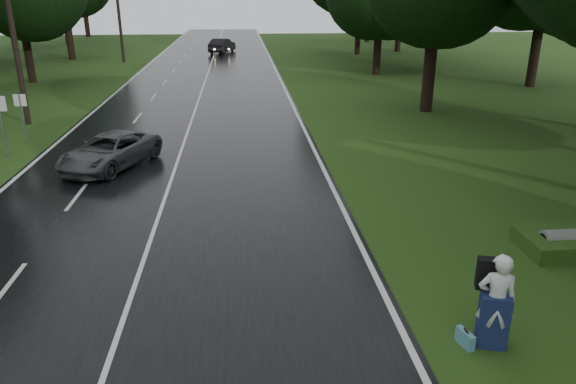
% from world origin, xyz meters
% --- Properties ---
extents(ground, '(160.00, 160.00, 0.00)m').
position_xyz_m(ground, '(0.00, 0.00, 0.00)').
color(ground, '#254514').
rests_on(ground, ground).
extents(road, '(12.00, 140.00, 0.04)m').
position_xyz_m(road, '(0.00, 20.00, 0.02)').
color(road, black).
rests_on(road, ground).
extents(lane_center, '(0.12, 140.00, 0.01)m').
position_xyz_m(lane_center, '(0.00, 20.00, 0.04)').
color(lane_center, silver).
rests_on(lane_center, road).
extents(grey_car, '(3.91, 5.12, 1.29)m').
position_xyz_m(grey_car, '(-2.53, 11.27, 0.69)').
color(grey_car, '#4B4E50').
rests_on(grey_car, road).
extents(far_car, '(3.00, 4.96, 1.54)m').
position_xyz_m(far_car, '(0.84, 52.13, 0.81)').
color(far_car, black).
rests_on(far_car, road).
extents(hitchhiker, '(0.84, 0.79, 2.01)m').
position_xyz_m(hitchhiker, '(7.42, -0.97, 0.93)').
color(hitchhiker, silver).
rests_on(hitchhiker, ground).
extents(suitcase, '(0.25, 0.49, 0.33)m').
position_xyz_m(suitcase, '(6.91, -0.97, 0.17)').
color(suitcase, teal).
rests_on(suitcase, ground).
extents(culvert, '(1.22, 0.61, 0.61)m').
position_xyz_m(culvert, '(11.20, 2.79, 0.00)').
color(culvert, slate).
rests_on(culvert, ground).
extents(utility_pole_mid, '(1.80, 0.28, 10.54)m').
position_xyz_m(utility_pole_mid, '(-8.50, 19.24, 0.00)').
color(utility_pole_mid, black).
rests_on(utility_pole_mid, ground).
extents(utility_pole_far, '(1.80, 0.28, 9.69)m').
position_xyz_m(utility_pole_far, '(-8.50, 44.78, 0.00)').
color(utility_pole_far, black).
rests_on(utility_pole_far, ground).
extents(road_sign_a, '(0.62, 0.10, 2.58)m').
position_xyz_m(road_sign_a, '(-7.20, 13.12, 0.00)').
color(road_sign_a, white).
rests_on(road_sign_a, ground).
extents(road_sign_b, '(0.54, 0.10, 2.25)m').
position_xyz_m(road_sign_b, '(-7.20, 15.34, 0.00)').
color(road_sign_b, white).
rests_on(road_sign_b, ground).
extents(tree_left_e, '(7.75, 7.75, 12.11)m').
position_xyz_m(tree_left_e, '(-13.09, 33.24, 0.00)').
color(tree_left_e, black).
rests_on(tree_left_e, ground).
extents(tree_left_f, '(9.33, 9.33, 14.58)m').
position_xyz_m(tree_left_f, '(-14.14, 47.56, 0.00)').
color(tree_left_f, black).
rests_on(tree_left_f, ground).
extents(tree_right_d, '(8.59, 8.59, 13.43)m').
position_xyz_m(tree_right_d, '(13.38, 20.47, 0.00)').
color(tree_right_d, black).
rests_on(tree_right_d, ground).
extents(tree_right_e, '(7.09, 7.09, 11.09)m').
position_xyz_m(tree_right_e, '(13.97, 34.74, 0.00)').
color(tree_right_e, black).
rests_on(tree_right_e, ground).
extents(tree_right_f, '(10.15, 10.15, 15.85)m').
position_xyz_m(tree_right_f, '(15.54, 49.63, 0.00)').
color(tree_right_f, black).
rests_on(tree_right_f, ground).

